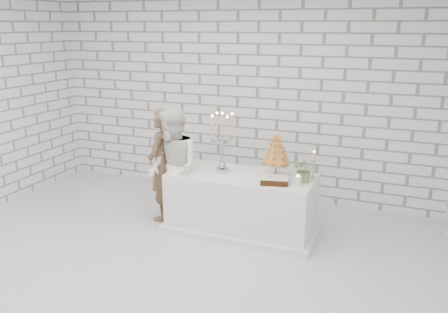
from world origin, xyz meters
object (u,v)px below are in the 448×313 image
Objects in this scene: croquembouche at (276,155)px; groom at (162,165)px; cake_table at (241,203)px; bride at (173,168)px; candelabra at (222,143)px.

groom is at bearing -176.10° from croquembouche.
groom is (-1.11, -0.02, 0.38)m from cake_table.
bride is at bearing -168.45° from croquembouche.
bride is at bearing 53.37° from groom.
croquembouche is (0.67, 0.08, -0.11)m from candelabra.
groom is 1.54m from croquembouche.
candelabra is at bearing 178.44° from cake_table.
groom is 0.96× the size of bride.
bride reaches higher than groom.
groom is 0.29m from bride.
croquembouche is at bearing 89.85° from groom.
bride reaches higher than candelabra.
groom reaches higher than cake_table.
bride is 1.32m from croquembouche.
groom is at bearing -179.20° from cake_table.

